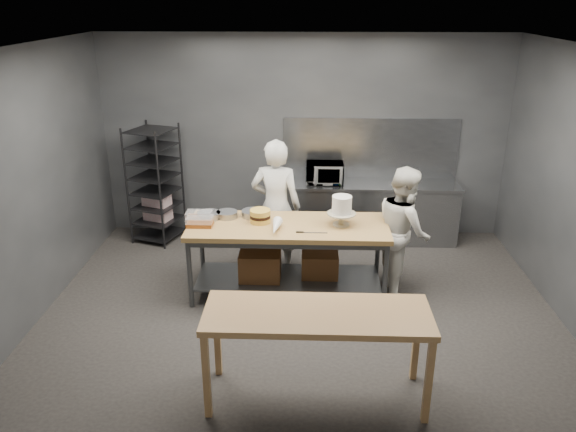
# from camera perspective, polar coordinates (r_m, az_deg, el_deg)

# --- Properties ---
(ground) EXTENTS (6.00, 6.00, 0.00)m
(ground) POSITION_cam_1_polar(r_m,az_deg,el_deg) (6.68, 1.20, -9.83)
(ground) COLOR black
(ground) RESTS_ON ground
(back_wall) EXTENTS (6.00, 0.04, 3.00)m
(back_wall) POSITION_cam_1_polar(r_m,az_deg,el_deg) (8.44, 1.59, 7.98)
(back_wall) COLOR #4C4F54
(back_wall) RESTS_ON ground
(work_table) EXTENTS (2.40, 0.90, 0.92)m
(work_table) POSITION_cam_1_polar(r_m,az_deg,el_deg) (6.86, -0.09, -3.53)
(work_table) COLOR olive
(work_table) RESTS_ON ground
(near_counter) EXTENTS (2.00, 0.70, 0.90)m
(near_counter) POSITION_cam_1_polar(r_m,az_deg,el_deg) (5.02, 2.98, -10.56)
(near_counter) COLOR #9A693F
(near_counter) RESTS_ON ground
(back_counter) EXTENTS (2.60, 0.60, 0.90)m
(back_counter) POSITION_cam_1_polar(r_m,az_deg,el_deg) (8.50, 8.25, 0.44)
(back_counter) COLOR slate
(back_counter) RESTS_ON ground
(splashback_panel) EXTENTS (2.60, 0.02, 0.90)m
(splashback_panel) POSITION_cam_1_polar(r_m,az_deg,el_deg) (8.51, 8.38, 6.82)
(splashback_panel) COLOR slate
(splashback_panel) RESTS_ON back_counter
(speed_rack) EXTENTS (0.78, 0.81, 1.75)m
(speed_rack) POSITION_cam_1_polar(r_m,az_deg,el_deg) (8.54, -13.33, 3.06)
(speed_rack) COLOR black
(speed_rack) RESTS_ON ground
(chef_behind) EXTENTS (0.71, 0.52, 1.80)m
(chef_behind) POSITION_cam_1_polar(r_m,az_deg,el_deg) (7.34, -1.24, 0.96)
(chef_behind) COLOR silver
(chef_behind) RESTS_ON ground
(chef_right) EXTENTS (0.71, 0.86, 1.60)m
(chef_right) POSITION_cam_1_polar(r_m,az_deg,el_deg) (7.00, 11.64, -1.42)
(chef_right) COLOR silver
(chef_right) RESTS_ON ground
(microwave) EXTENTS (0.54, 0.37, 0.30)m
(microwave) POSITION_cam_1_polar(r_m,az_deg,el_deg) (8.26, 3.74, 4.39)
(microwave) COLOR black
(microwave) RESTS_ON back_counter
(frosted_cake_stand) EXTENTS (0.34, 0.34, 0.37)m
(frosted_cake_stand) POSITION_cam_1_polar(r_m,az_deg,el_deg) (6.64, 5.48, 0.88)
(frosted_cake_stand) COLOR #B1A88D
(frosted_cake_stand) RESTS_ON work_table
(layer_cake) EXTENTS (0.25, 0.25, 0.16)m
(layer_cake) POSITION_cam_1_polar(r_m,az_deg,el_deg) (6.76, -2.84, -0.01)
(layer_cake) COLOR #E4C248
(layer_cake) RESTS_ON work_table
(cake_pans) EXTENTS (0.81, 0.37, 0.07)m
(cake_pans) POSITION_cam_1_polar(r_m,az_deg,el_deg) (6.96, -5.98, 0.17)
(cake_pans) COLOR gray
(cake_pans) RESTS_ON work_table
(piping_bag) EXTENTS (0.15, 0.39, 0.12)m
(piping_bag) POSITION_cam_1_polar(r_m,az_deg,el_deg) (6.49, -1.26, -1.14)
(piping_bag) COLOR white
(piping_bag) RESTS_ON work_table
(offset_spatula) EXTENTS (0.36, 0.02, 0.02)m
(offset_spatula) POSITION_cam_1_polar(r_m,az_deg,el_deg) (6.48, 1.98, -1.68)
(offset_spatula) COLOR slate
(offset_spatula) RESTS_ON work_table
(pastry_clamshells) EXTENTS (0.35, 0.38, 0.11)m
(pastry_clamshells) POSITION_cam_1_polar(r_m,az_deg,el_deg) (6.82, -8.99, -0.26)
(pastry_clamshells) COLOR #A05B20
(pastry_clamshells) RESTS_ON work_table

